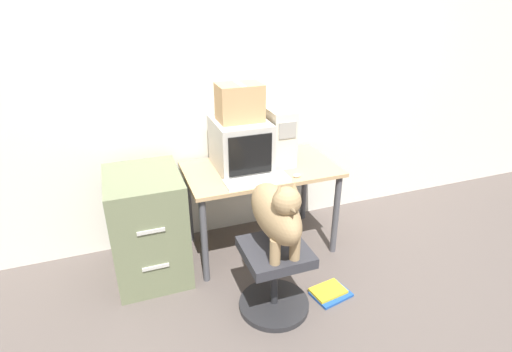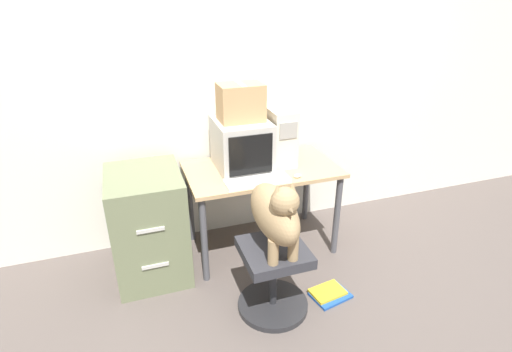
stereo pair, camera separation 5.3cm
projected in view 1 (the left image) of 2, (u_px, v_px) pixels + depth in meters
name	position (u px, v px, depth m)	size (l,w,h in m)	color
ground_plane	(275.00, 268.00, 3.14)	(12.00, 12.00, 0.00)	#564C47
wall_back	(244.00, 84.00, 3.21)	(8.00, 0.05, 2.60)	silver
desk	(261.00, 179.00, 3.16)	(1.18, 0.67, 0.73)	tan
crt_monitor	(241.00, 145.00, 3.04)	(0.40, 0.46, 0.38)	#B7B2A8
pc_tower	(276.00, 134.00, 3.16)	(0.19, 0.42, 0.44)	beige
keyboard	(257.00, 180.00, 2.88)	(0.47, 0.17, 0.03)	silver
computer_mouse	(297.00, 175.00, 2.95)	(0.06, 0.04, 0.03)	beige
office_chair	(275.00, 276.00, 2.65)	(0.48, 0.48, 0.49)	#262628
dog	(277.00, 213.00, 2.43)	(0.24, 0.59, 0.52)	#9E7F56
filing_cabinet	(148.00, 226.00, 2.93)	(0.52, 0.62, 0.83)	#6B7251
cardboard_box	(240.00, 102.00, 2.90)	(0.32, 0.23, 0.27)	tan
book_stack_floor	(330.00, 293.00, 2.86)	(0.30, 0.24, 0.04)	#1E4C9E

